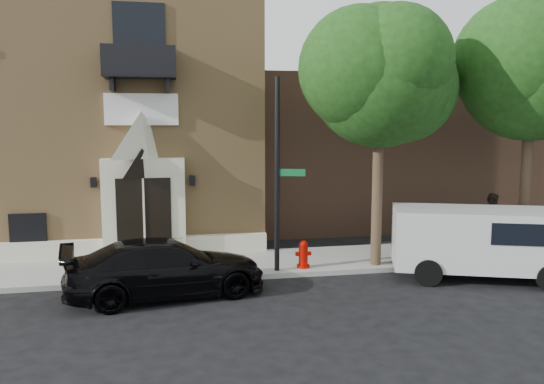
{
  "coord_description": "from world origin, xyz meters",
  "views": [
    {
      "loc": [
        -0.08,
        -14.58,
        4.45
      ],
      "look_at": [
        3.05,
        2.0,
        2.27
      ],
      "focal_mm": 35.0,
      "sensor_mm": 36.0,
      "label": 1
    }
  ],
  "objects_px": {
    "dumpster": "(455,239)",
    "pedestrian_far": "(492,219)",
    "cargo_van": "(489,241)",
    "fire_hydrant": "(303,254)",
    "pedestrian_near": "(417,231)",
    "black_sedan": "(166,268)",
    "street_sign": "(278,175)"
  },
  "relations": [
    {
      "from": "black_sedan",
      "to": "pedestrian_near",
      "type": "distance_m",
      "value": 8.26
    },
    {
      "from": "pedestrian_far",
      "to": "cargo_van",
      "type": "bearing_deg",
      "value": 159.27
    },
    {
      "from": "black_sedan",
      "to": "street_sign",
      "type": "height_order",
      "value": "street_sign"
    },
    {
      "from": "black_sedan",
      "to": "dumpster",
      "type": "relative_size",
      "value": 2.17
    },
    {
      "from": "cargo_van",
      "to": "fire_hydrant",
      "type": "relative_size",
      "value": 6.35
    },
    {
      "from": "black_sedan",
      "to": "dumpster",
      "type": "distance_m",
      "value": 9.08
    },
    {
      "from": "fire_hydrant",
      "to": "pedestrian_near",
      "type": "xyz_separation_m",
      "value": [
        3.96,
        0.64,
        0.41
      ]
    },
    {
      "from": "black_sedan",
      "to": "dumpster",
      "type": "height_order",
      "value": "dumpster"
    },
    {
      "from": "dumpster",
      "to": "pedestrian_far",
      "type": "height_order",
      "value": "pedestrian_far"
    },
    {
      "from": "black_sedan",
      "to": "cargo_van",
      "type": "height_order",
      "value": "cargo_van"
    },
    {
      "from": "fire_hydrant",
      "to": "dumpster",
      "type": "relative_size",
      "value": 0.35
    },
    {
      "from": "fire_hydrant",
      "to": "pedestrian_near",
      "type": "distance_m",
      "value": 4.04
    },
    {
      "from": "street_sign",
      "to": "pedestrian_near",
      "type": "distance_m",
      "value": 5.24
    },
    {
      "from": "dumpster",
      "to": "pedestrian_near",
      "type": "relative_size",
      "value": 1.44
    },
    {
      "from": "black_sedan",
      "to": "cargo_van",
      "type": "bearing_deg",
      "value": -101.14
    },
    {
      "from": "street_sign",
      "to": "pedestrian_far",
      "type": "xyz_separation_m",
      "value": [
        8.14,
        1.82,
        -1.89
      ]
    },
    {
      "from": "cargo_van",
      "to": "dumpster",
      "type": "distance_m",
      "value": 1.68
    },
    {
      "from": "black_sedan",
      "to": "fire_hydrant",
      "type": "relative_size",
      "value": 6.11
    },
    {
      "from": "black_sedan",
      "to": "pedestrian_far",
      "type": "relative_size",
      "value": 2.74
    },
    {
      "from": "cargo_van",
      "to": "fire_hydrant",
      "type": "distance_m",
      "value": 5.34
    },
    {
      "from": "cargo_van",
      "to": "fire_hydrant",
      "type": "height_order",
      "value": "cargo_van"
    },
    {
      "from": "fire_hydrant",
      "to": "pedestrian_near",
      "type": "relative_size",
      "value": 0.51
    },
    {
      "from": "black_sedan",
      "to": "pedestrian_far",
      "type": "bearing_deg",
      "value": -84.4
    },
    {
      "from": "fire_hydrant",
      "to": "pedestrian_near",
      "type": "bearing_deg",
      "value": 9.2
    },
    {
      "from": "fire_hydrant",
      "to": "pedestrian_far",
      "type": "xyz_separation_m",
      "value": [
        7.33,
        1.68,
        0.52
      ]
    },
    {
      "from": "black_sedan",
      "to": "cargo_van",
      "type": "xyz_separation_m",
      "value": [
        9.06,
        -0.2,
        0.39
      ]
    },
    {
      "from": "street_sign",
      "to": "pedestrian_near",
      "type": "xyz_separation_m",
      "value": [
        4.78,
        0.78,
        -2.01
      ]
    },
    {
      "from": "dumpster",
      "to": "pedestrian_far",
      "type": "relative_size",
      "value": 1.27
    },
    {
      "from": "dumpster",
      "to": "pedestrian_far",
      "type": "distance_m",
      "value": 2.94
    },
    {
      "from": "street_sign",
      "to": "fire_hydrant",
      "type": "relative_size",
      "value": 6.7
    },
    {
      "from": "black_sedan",
      "to": "street_sign",
      "type": "relative_size",
      "value": 0.91
    },
    {
      "from": "black_sedan",
      "to": "pedestrian_far",
      "type": "xyz_separation_m",
      "value": [
        11.35,
        3.15,
        0.34
      ]
    }
  ]
}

